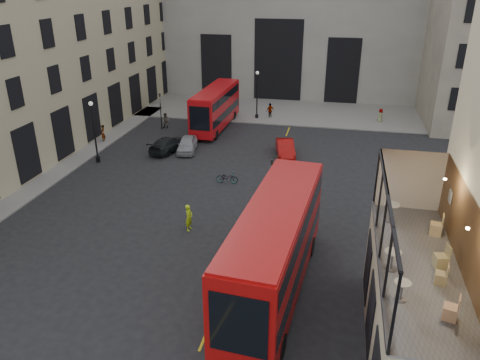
% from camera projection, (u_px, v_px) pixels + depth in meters
% --- Properties ---
extents(ground, '(140.00, 140.00, 0.00)m').
position_uv_depth(ground, '(251.00, 334.00, 20.99)').
color(ground, black).
rests_on(ground, ground).
extents(host_frontage, '(3.00, 11.00, 4.50)m').
position_uv_depth(host_frontage, '(410.00, 315.00, 18.82)').
color(host_frontage, tan).
rests_on(host_frontage, ground).
extents(cafe_floor, '(3.00, 10.00, 0.10)m').
position_uv_depth(cafe_floor, '(419.00, 267.00, 17.90)').
color(cafe_floor, slate).
rests_on(cafe_floor, host_frontage).
extents(gateway, '(35.00, 10.60, 18.00)m').
position_uv_depth(gateway, '(285.00, 20.00, 61.14)').
color(gateway, '#A09D95').
rests_on(gateway, ground).
extents(pavement_far, '(40.00, 12.00, 0.12)m').
position_uv_depth(pavement_far, '(263.00, 109.00, 56.14)').
color(pavement_far, slate).
rests_on(pavement_far, ground).
extents(pavement_left, '(8.00, 48.00, 0.12)m').
position_uv_depth(pavement_left, '(1.00, 184.00, 35.99)').
color(pavement_left, slate).
rests_on(pavement_left, ground).
extents(traffic_light_near, '(0.16, 0.20, 3.80)m').
position_uv_depth(traffic_light_near, '(271.00, 179.00, 30.95)').
color(traffic_light_near, black).
rests_on(traffic_light_near, ground).
extents(traffic_light_far, '(0.16, 0.20, 3.80)m').
position_uv_depth(traffic_light_far, '(160.00, 107.00, 48.00)').
color(traffic_light_far, black).
rests_on(traffic_light_far, ground).
extents(street_lamp_a, '(0.36, 0.36, 5.33)m').
position_uv_depth(street_lamp_a, '(95.00, 136.00, 39.45)').
color(street_lamp_a, black).
rests_on(street_lamp_a, ground).
extents(street_lamp_b, '(0.36, 0.36, 5.33)m').
position_uv_depth(street_lamp_b, '(257.00, 98.00, 51.63)').
color(street_lamp_b, black).
rests_on(street_lamp_b, ground).
extents(bus_near, '(3.71, 12.44, 4.90)m').
position_uv_depth(bus_near, '(275.00, 245.00, 22.76)').
color(bus_near, '#A20B0B').
rests_on(bus_near, ground).
extents(bus_far, '(2.70, 10.57, 4.19)m').
position_uv_depth(bus_far, '(216.00, 106.00, 48.54)').
color(bus_far, red).
rests_on(bus_far, ground).
extents(car_a, '(2.21, 4.11, 1.33)m').
position_uv_depth(car_a, '(187.00, 144.00, 42.62)').
color(car_a, '#9D9FA5').
rests_on(car_a, ground).
extents(car_b, '(2.35, 4.41, 1.38)m').
position_uv_depth(car_b, '(285.00, 148.00, 41.60)').
color(car_b, '#A60C0A').
rests_on(car_b, ground).
extents(car_c, '(2.81, 4.80, 1.31)m').
position_uv_depth(car_c, '(168.00, 144.00, 42.68)').
color(car_c, black).
rests_on(car_c, ground).
extents(bicycle, '(1.71, 0.66, 0.88)m').
position_uv_depth(bicycle, '(227.00, 178.00, 36.18)').
color(bicycle, gray).
rests_on(bicycle, ground).
extents(cyclist, '(0.50, 0.69, 1.75)m').
position_uv_depth(cyclist, '(189.00, 217.00, 29.30)').
color(cyclist, '#B4D916').
rests_on(cyclist, ground).
extents(pedestrian_a, '(0.79, 0.62, 1.60)m').
position_uv_depth(pedestrian_a, '(166.00, 121.00, 49.05)').
color(pedestrian_a, gray).
rests_on(pedestrian_a, ground).
extents(pedestrian_b, '(1.28, 1.07, 1.72)m').
position_uv_depth(pedestrian_b, '(213.00, 118.00, 49.95)').
color(pedestrian_b, gray).
rests_on(pedestrian_b, ground).
extents(pedestrian_c, '(1.02, 0.97, 1.70)m').
position_uv_depth(pedestrian_c, '(270.00, 111.00, 52.50)').
color(pedestrian_c, gray).
rests_on(pedestrian_c, ground).
extents(pedestrian_d, '(0.75, 0.89, 1.56)m').
position_uv_depth(pedestrian_d, '(380.00, 116.00, 50.89)').
color(pedestrian_d, gray).
rests_on(pedestrian_d, ground).
extents(pedestrian_e, '(0.55, 0.70, 1.71)m').
position_uv_depth(pedestrian_e, '(103.00, 134.00, 44.85)').
color(pedestrian_e, gray).
rests_on(pedestrian_e, ground).
extents(cafe_table_near, '(0.57, 0.57, 0.72)m').
position_uv_depth(cafe_table_near, '(402.00, 288.00, 15.84)').
color(cafe_table_near, beige).
rests_on(cafe_table_near, cafe_floor).
extents(cafe_table_mid, '(0.63, 0.63, 0.78)m').
position_uv_depth(cafe_table_mid, '(392.00, 257.00, 17.48)').
color(cafe_table_mid, beige).
rests_on(cafe_table_mid, cafe_floor).
extents(cafe_table_far, '(0.69, 0.69, 0.86)m').
position_uv_depth(cafe_table_far, '(391.00, 210.00, 20.94)').
color(cafe_table_far, silver).
rests_on(cafe_table_far, cafe_floor).
extents(cafe_chair_a, '(0.54, 0.54, 0.90)m').
position_uv_depth(cafe_chair_a, '(451.00, 312.00, 15.03)').
color(cafe_chair_a, '#DDA980').
rests_on(cafe_chair_a, cafe_floor).
extents(cafe_chair_b, '(0.48, 0.48, 0.82)m').
position_uv_depth(cafe_chair_b, '(441.00, 278.00, 16.77)').
color(cafe_chair_b, tan).
rests_on(cafe_chair_b, cafe_floor).
extents(cafe_chair_c, '(0.56, 0.56, 0.95)m').
position_uv_depth(cafe_chair_c, '(441.00, 260.00, 17.71)').
color(cafe_chair_c, tan).
rests_on(cafe_chair_c, cafe_floor).
extents(cafe_chair_d, '(0.56, 0.56, 0.98)m').
position_uv_depth(cafe_chair_d, '(436.00, 228.00, 19.94)').
color(cafe_chair_d, '#DCBB7F').
rests_on(cafe_chair_d, cafe_floor).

